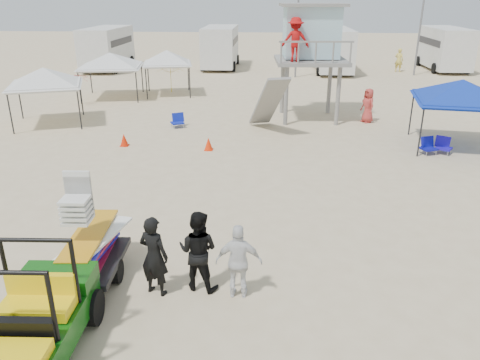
# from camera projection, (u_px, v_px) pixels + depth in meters

# --- Properties ---
(ground) EXTENTS (140.00, 140.00, 0.00)m
(ground) POSITION_uv_depth(u_px,v_px,m) (206.00, 291.00, 9.67)
(ground) COLOR beige
(ground) RESTS_ON ground
(utility_cart) EXTENTS (1.45, 2.69, 2.01)m
(utility_cart) POSITION_uv_depth(u_px,v_px,m) (30.00, 315.00, 7.50)
(utility_cart) COLOR #0C4D0C
(utility_cart) RESTS_ON ground
(surf_trailer) EXTENTS (1.41, 2.49, 2.18)m
(surf_trailer) POSITION_uv_depth(u_px,v_px,m) (85.00, 245.00, 9.68)
(surf_trailer) COLOR black
(surf_trailer) RESTS_ON ground
(man_left) EXTENTS (0.73, 0.60, 1.72)m
(man_left) POSITION_uv_depth(u_px,v_px,m) (154.00, 256.00, 9.32)
(man_left) COLOR black
(man_left) RESTS_ON ground
(man_mid) EXTENTS (0.98, 0.84, 1.74)m
(man_mid) POSITION_uv_depth(u_px,v_px,m) (198.00, 251.00, 9.50)
(man_mid) COLOR black
(man_mid) RESTS_ON ground
(man_right) EXTENTS (0.93, 0.39, 1.59)m
(man_right) POSITION_uv_depth(u_px,v_px,m) (239.00, 262.00, 9.24)
(man_right) COLOR white
(man_right) RESTS_ON ground
(lifeguard_tower) EXTENTS (3.43, 3.43, 5.20)m
(lifeguard_tower) POSITION_uv_depth(u_px,v_px,m) (309.00, 36.00, 21.77)
(lifeguard_tower) COLOR gray
(lifeguard_tower) RESTS_ON ground
(canopy_blue) EXTENTS (3.61, 3.61, 3.10)m
(canopy_blue) POSITION_uv_depth(u_px,v_px,m) (463.00, 83.00, 17.82)
(canopy_blue) COLOR black
(canopy_blue) RESTS_ON ground
(canopy_white_a) EXTENTS (3.84, 3.84, 3.02)m
(canopy_white_a) POSITION_uv_depth(u_px,v_px,m) (43.00, 71.00, 21.23)
(canopy_white_a) COLOR black
(canopy_white_a) RESTS_ON ground
(canopy_white_b) EXTENTS (3.76, 3.76, 3.00)m
(canopy_white_b) POSITION_uv_depth(u_px,v_px,m) (110.00, 55.00, 26.79)
(canopy_white_b) COLOR black
(canopy_white_b) RESTS_ON ground
(canopy_white_c) EXTENTS (3.13, 3.13, 3.05)m
(canopy_white_c) POSITION_uv_depth(u_px,v_px,m) (167.00, 52.00, 27.64)
(canopy_white_c) COLOR black
(canopy_white_c) RESTS_ON ground
(umbrella_a) EXTENTS (2.03, 2.07, 1.74)m
(umbrella_a) POSITION_uv_depth(u_px,v_px,m) (76.00, 90.00, 25.31)
(umbrella_a) COLOR red
(umbrella_a) RESTS_ON ground
(umbrella_b) EXTENTS (2.23, 2.25, 1.60)m
(umbrella_b) POSITION_uv_depth(u_px,v_px,m) (171.00, 80.00, 28.86)
(umbrella_b) COLOR gold
(umbrella_b) RESTS_ON ground
(cone_near) EXTENTS (0.34, 0.34, 0.50)m
(cone_near) POSITION_uv_depth(u_px,v_px,m) (209.00, 144.00, 18.33)
(cone_near) COLOR #F62D07
(cone_near) RESTS_ON ground
(cone_far) EXTENTS (0.34, 0.34, 0.50)m
(cone_far) POSITION_uv_depth(u_px,v_px,m) (124.00, 140.00, 18.83)
(cone_far) COLOR red
(cone_far) RESTS_ON ground
(beach_chair_a) EXTENTS (0.71, 0.79, 0.64)m
(beach_chair_a) POSITION_uv_depth(u_px,v_px,m) (178.00, 120.00, 21.51)
(beach_chair_a) COLOR #0F1FA3
(beach_chair_a) RESTS_ON ground
(beach_chair_b) EXTENTS (0.69, 0.75, 0.64)m
(beach_chair_b) POSITION_uv_depth(u_px,v_px,m) (428.00, 145.00, 17.93)
(beach_chair_b) COLOR #0D1094
(beach_chair_b) RESTS_ON ground
(beach_chair_c) EXTENTS (0.73, 0.82, 0.64)m
(beach_chair_c) POSITION_uv_depth(u_px,v_px,m) (443.00, 145.00, 17.98)
(beach_chair_c) COLOR #1D10B7
(beach_chair_c) RESTS_ON ground
(rv_far_left) EXTENTS (2.64, 6.80, 3.25)m
(rv_far_left) POSITION_uv_depth(u_px,v_px,m) (107.00, 46.00, 37.53)
(rv_far_left) COLOR silver
(rv_far_left) RESTS_ON ground
(rv_mid_left) EXTENTS (2.65, 6.50, 3.25)m
(rv_mid_left) POSITION_uv_depth(u_px,v_px,m) (220.00, 45.00, 38.37)
(rv_mid_left) COLOR silver
(rv_mid_left) RESTS_ON ground
(rv_mid_right) EXTENTS (2.64, 7.00, 3.25)m
(rv_mid_right) POSITION_uv_depth(u_px,v_px,m) (333.00, 48.00, 36.43)
(rv_mid_right) COLOR silver
(rv_mid_right) RESTS_ON ground
(rv_far_right) EXTENTS (2.64, 6.60, 3.25)m
(rv_far_right) POSITION_uv_depth(u_px,v_px,m) (445.00, 47.00, 37.27)
(rv_far_right) COLOR silver
(rv_far_right) RESTS_ON ground
(light_pole_left) EXTENTS (0.14, 0.14, 8.00)m
(light_pole_left) POSITION_uv_depth(u_px,v_px,m) (298.00, 20.00, 33.03)
(light_pole_left) COLOR slate
(light_pole_left) RESTS_ON ground
(light_pole_right) EXTENTS (0.14, 0.14, 8.00)m
(light_pole_right) POSITION_uv_depth(u_px,v_px,m) (421.00, 19.00, 33.87)
(light_pole_right) COLOR slate
(light_pole_right) RESTS_ON ground
(distant_beachgoers) EXTENTS (6.16, 16.86, 1.79)m
(distant_beachgoers) POSITION_uv_depth(u_px,v_px,m) (385.00, 80.00, 28.44)
(distant_beachgoers) COLOR #B73934
(distant_beachgoers) RESTS_ON ground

